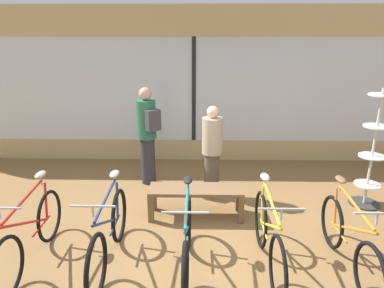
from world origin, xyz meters
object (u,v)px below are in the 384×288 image
at_px(bicycle_far_left, 31,235).
at_px(customer_by_window, 212,150).
at_px(bicycle_center, 187,242).
at_px(accessory_rack, 371,160).
at_px(display_bench, 196,193).
at_px(bicycle_right, 268,238).
at_px(customer_near_rack, 147,133).
at_px(bicycle_left, 109,234).
at_px(bicycle_far_right, 348,241).

bearing_deg(bicycle_far_left, customer_by_window, 40.69).
bearing_deg(bicycle_far_left, bicycle_center, -2.40).
relative_size(accessory_rack, display_bench, 1.35).
xyz_separation_m(bicycle_right, customer_near_rack, (-1.72, 2.40, 0.55)).
bearing_deg(customer_near_rack, bicycle_center, -72.11).
distance_m(bicycle_far_left, customer_near_rack, 2.66).
bearing_deg(display_bench, customer_near_rack, 126.25).
height_order(bicycle_left, customer_near_rack, customer_near_rack).
distance_m(bicycle_right, customer_near_rack, 3.01).
bearing_deg(accessory_rack, display_bench, -171.03).
relative_size(bicycle_left, bicycle_far_right, 1.03).
bearing_deg(customer_near_rack, bicycle_right, -54.33).
height_order(bicycle_right, bicycle_far_right, bicycle_right).
height_order(bicycle_far_right, display_bench, bicycle_far_right).
xyz_separation_m(bicycle_far_left, bicycle_left, (0.93, 0.03, 0.00)).
distance_m(bicycle_left, bicycle_right, 1.86).
relative_size(bicycle_right, bicycle_far_right, 1.02).
relative_size(bicycle_left, customer_near_rack, 0.99).
bearing_deg(bicycle_left, customer_near_rack, 86.67).
xyz_separation_m(bicycle_far_left, bicycle_far_right, (3.71, -0.04, -0.01)).
height_order(bicycle_left, customer_by_window, customer_by_window).
bearing_deg(bicycle_right, accessory_rack, 40.79).
xyz_separation_m(bicycle_center, customer_near_rack, (-0.79, 2.44, 0.59)).
distance_m(bicycle_far_left, bicycle_left, 0.93).
bearing_deg(bicycle_far_left, customer_near_rack, 65.80).
bearing_deg(bicycle_right, customer_near_rack, 125.67).
bearing_deg(bicycle_far_right, bicycle_center, -178.93).
relative_size(bicycle_center, customer_by_window, 1.08).
bearing_deg(bicycle_left, bicycle_center, -6.34).
height_order(accessory_rack, customer_near_rack, accessory_rack).
bearing_deg(display_bench, customer_by_window, 70.26).
bearing_deg(display_bench, bicycle_right, -54.92).
xyz_separation_m(display_bench, customer_by_window, (0.26, 0.73, 0.43)).
relative_size(bicycle_far_right, accessory_rack, 0.91).
height_order(accessory_rack, display_bench, accessory_rack).
bearing_deg(bicycle_far_right, accessory_rack, 59.23).
height_order(bicycle_left, accessory_rack, accessory_rack).
xyz_separation_m(accessory_rack, customer_near_rack, (-3.62, 0.77, 0.19)).
height_order(bicycle_left, bicycle_far_right, bicycle_left).
distance_m(bicycle_far_right, customer_by_window, 2.49).
relative_size(accessory_rack, customer_by_window, 1.22).
height_order(bicycle_right, customer_by_window, customer_by_window).
height_order(bicycle_far_left, display_bench, bicycle_far_left).
bearing_deg(display_bench, bicycle_far_left, -149.00).
height_order(bicycle_center, customer_by_window, customer_by_window).
height_order(bicycle_far_left, customer_near_rack, customer_near_rack).
xyz_separation_m(bicycle_left, customer_near_rack, (0.14, 2.34, 0.57)).
xyz_separation_m(bicycle_center, display_bench, (0.09, 1.24, 0.01)).
bearing_deg(accessory_rack, bicycle_far_right, -120.77).
bearing_deg(customer_near_rack, bicycle_far_left, -114.20).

